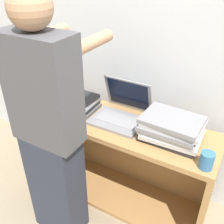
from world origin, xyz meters
name	(u,v)px	position (x,y,z in m)	size (l,w,h in m)	color
ground_plane	(102,212)	(0.00, 0.00, 0.00)	(12.00, 12.00, 0.00)	gray
wall_back	(140,41)	(0.00, 0.56, 1.20)	(8.00, 0.05, 2.40)	silver
cart	(120,155)	(0.00, 0.29, 0.36)	(1.43, 0.45, 0.71)	#A87A47
laptop_open	(121,112)	(0.00, 0.28, 0.76)	(0.36, 0.35, 0.27)	gray
laptop_stack_left	(71,102)	(-0.39, 0.23, 0.76)	(0.38, 0.28, 0.11)	slate
laptop_stack_right	(172,128)	(0.39, 0.23, 0.79)	(0.38, 0.28, 0.16)	#232326
person	(50,133)	(-0.21, -0.22, 0.82)	(0.40, 0.53, 1.63)	#2D3342
mug	(207,161)	(0.65, 0.07, 0.76)	(0.08, 0.08, 0.10)	teal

